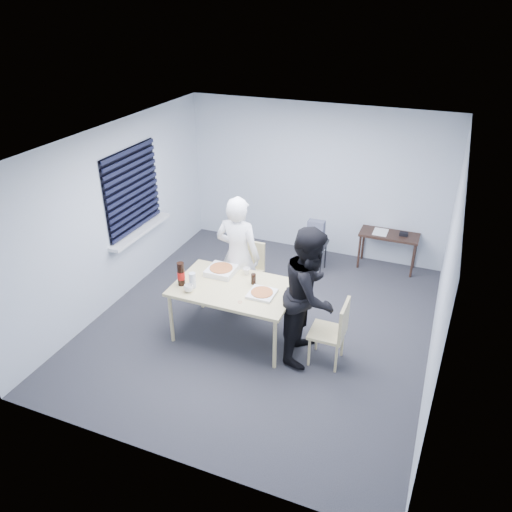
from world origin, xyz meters
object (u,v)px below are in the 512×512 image
at_px(chair_right, 335,329).
at_px(stool, 315,248).
at_px(person_white, 238,256).
at_px(person_black, 310,294).
at_px(dining_table, 235,291).
at_px(chair_far, 249,267).
at_px(mug_a, 189,288).
at_px(side_table, 389,238).
at_px(mug_b, 246,271).
at_px(soda_bottle, 181,274).
at_px(backpack, 316,232).

xyz_separation_m(chair_right, stool, (-0.86, 2.18, -0.10)).
xyz_separation_m(person_white, person_black, (1.21, -0.58, 0.00)).
bearing_deg(dining_table, chair_far, 101.65).
bearing_deg(dining_table, mug_a, -146.97).
distance_m(side_table, mug_b, 2.80).
relative_size(chair_far, chair_right, 1.00).
distance_m(person_black, soda_bottle, 1.68).
relative_size(chair_far, backpack, 2.35).
distance_m(chair_far, stool, 1.34).
distance_m(backpack, mug_b, 1.81).
distance_m(dining_table, mug_a, 0.60).
relative_size(stool, soda_bottle, 1.63).
bearing_deg(chair_right, soda_bottle, -176.13).
height_order(stool, soda_bottle, soda_bottle).
xyz_separation_m(person_black, backpack, (-0.51, 2.10, -0.18)).
bearing_deg(soda_bottle, side_table, 51.68).
bearing_deg(backpack, dining_table, -94.30).
distance_m(person_black, backpack, 2.17).
distance_m(chair_right, stool, 2.35).
distance_m(dining_table, mug_b, 0.37).
bearing_deg(dining_table, chair_right, -2.91).
relative_size(side_table, mug_a, 7.72).
height_order(person_black, backpack, person_black).
bearing_deg(stool, person_black, -76.44).
distance_m(person_white, backpack, 1.69).
height_order(chair_far, soda_bottle, soda_bottle).
distance_m(chair_far, person_black, 1.59).
bearing_deg(person_black, side_table, -12.58).
xyz_separation_m(chair_far, stool, (0.70, 1.15, -0.10)).
relative_size(person_black, mug_a, 14.39).
distance_m(stool, mug_a, 2.66).
height_order(person_black, mug_a, person_black).
bearing_deg(person_black, person_white, 64.46).
height_order(backpack, mug_b, backpack).
height_order(dining_table, chair_right, chair_right).
bearing_deg(backpack, chair_right, -59.30).
bearing_deg(chair_right, person_black, 168.59).
xyz_separation_m(mug_b, soda_bottle, (-0.68, -0.56, 0.11)).
xyz_separation_m(dining_table, person_white, (-0.20, 0.58, 0.18)).
distance_m(chair_far, soda_bottle, 1.33).
relative_size(chair_right, stool, 1.70).
distance_m(stool, mug_b, 1.86).
relative_size(dining_table, person_white, 0.88).
bearing_deg(stool, backpack, -90.00).
bearing_deg(chair_right, mug_b, 162.39).
xyz_separation_m(chair_far, mug_a, (-0.29, -1.29, 0.30)).
xyz_separation_m(backpack, mug_b, (-0.48, -1.75, 0.10)).
xyz_separation_m(chair_far, mug_b, (0.22, -0.61, 0.30)).
height_order(side_table, mug_b, mug_b).
relative_size(dining_table, stool, 2.98).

